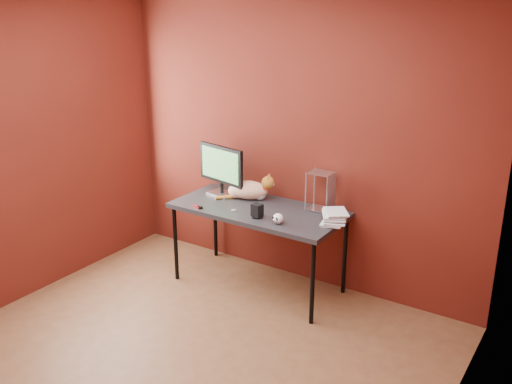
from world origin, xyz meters
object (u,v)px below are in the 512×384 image
Objects in this scene: monitor at (221,168)px; cat at (249,190)px; desk at (258,213)px; book_stack at (327,153)px; skull_mug at (278,219)px; speaker at (257,211)px.

cat is at bearing 19.70° from monitor.
cat is (-0.20, 0.15, 0.14)m from desk.
book_stack is (0.83, -0.14, 0.49)m from cat.
cat is 5.31× the size of skull_mug.
monitor reaches higher than cat.
desk is 16.78× the size of skull_mug.
book_stack reaches higher than cat.
book_stack reaches higher than skull_mug.
skull_mug is at bearing -54.30° from cat.
monitor is 1.12× the size of cat.
skull_mug is 0.77× the size of speaker.
monitor is 1.15m from book_stack.
book_stack is (0.52, 0.21, 0.53)m from speaker.
monitor is (-0.47, 0.11, 0.31)m from desk.
book_stack reaches higher than desk.
cat reaches higher than speaker.
monitor is at bearing 166.91° from desk.
monitor is 4.57× the size of speaker.
skull_mug is at bearing -33.56° from desk.
desk is 2.83× the size of monitor.
desk is 0.25m from speaker.
desk is 0.57m from monitor.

